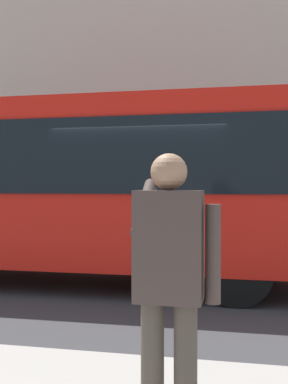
{
  "coord_description": "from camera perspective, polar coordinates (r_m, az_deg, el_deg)",
  "views": [
    {
      "loc": [
        -1.5,
        7.6,
        1.65
      ],
      "look_at": [
        0.13,
        -0.0,
        1.56
      ],
      "focal_mm": 44.27,
      "sensor_mm": 36.0,
      "label": 1
    }
  ],
  "objects": [
    {
      "name": "ground_plane",
      "position": [
        7.92,
        0.9,
        -11.39
      ],
      "size": [
        60.0,
        60.0,
        0.0
      ],
      "primitive_type": "plane",
      "color": "#38383A"
    },
    {
      "name": "building_facade_far",
      "position": [
        15.11,
        6.18,
        17.33
      ],
      "size": [
        28.0,
        1.55,
        12.0
      ],
      "color": "beige",
      "rests_on": "ground_plane"
    },
    {
      "name": "red_bus",
      "position": [
        8.33,
        -10.01,
        0.86
      ],
      "size": [
        9.05,
        2.54,
        3.08
      ],
      "color": "red",
      "rests_on": "ground_plane"
    },
    {
      "name": "pedestrian_photographer",
      "position": [
        2.86,
        3.12,
        -9.64
      ],
      "size": [
        0.53,
        0.52,
        1.7
      ],
      "color": "#4C4238",
      "rests_on": "sidewalk_curb"
    }
  ]
}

